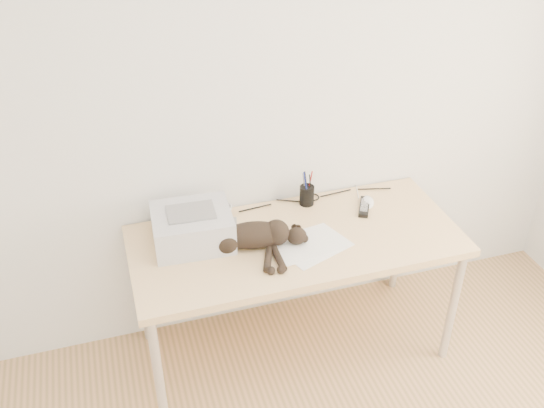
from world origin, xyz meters
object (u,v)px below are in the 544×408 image
object	(u,v)px
printer	(192,227)
mug	(222,214)
desk	(290,249)
cat	(250,237)
mouse	(367,200)
pen_cup	(307,195)

from	to	relation	value
printer	mug	world-z (taller)	printer
desk	printer	world-z (taller)	printer
cat	mouse	xyz separation A→B (m)	(0.69, 0.19, -0.04)
desk	cat	world-z (taller)	cat
printer	mouse	size ratio (longest dim) A/B	3.19
mouse	desk	bearing A→B (deg)	-144.98
printer	mug	xyz separation A→B (m)	(0.17, 0.12, -0.04)
desk	mouse	world-z (taller)	mouse
desk	printer	distance (m)	0.53
printer	cat	world-z (taller)	printer
printer	mug	bearing A→B (deg)	34.77
mug	mouse	bearing A→B (deg)	-4.09
mug	cat	bearing A→B (deg)	-73.18
mug	mouse	size ratio (longest dim) A/B	0.85
printer	cat	bearing A→B (deg)	-27.37
desk	pen_cup	distance (m)	0.30
cat	mug	xyz separation A→B (m)	(-0.07, 0.25, -0.01)
cat	mug	size ratio (longest dim) A/B	5.93
printer	pen_cup	size ratio (longest dim) A/B	1.96
printer	desk	bearing A→B (deg)	-3.56
printer	mouse	distance (m)	0.94
desk	mug	xyz separation A→B (m)	(-0.31, 0.15, 0.18)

